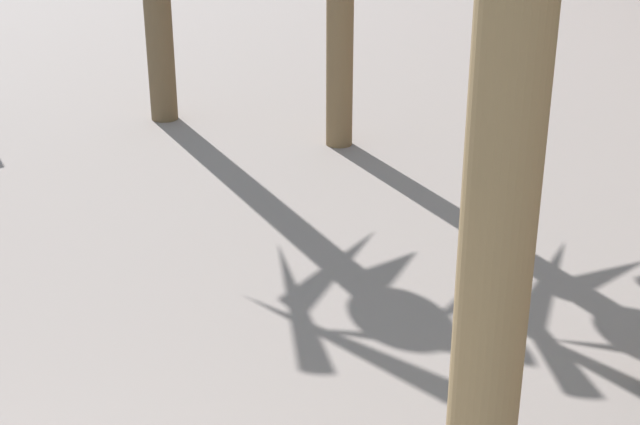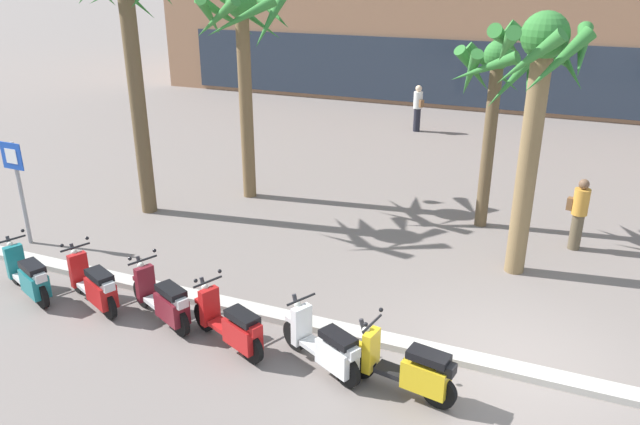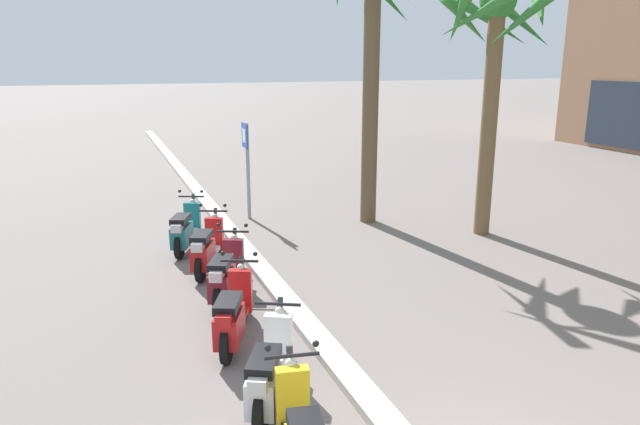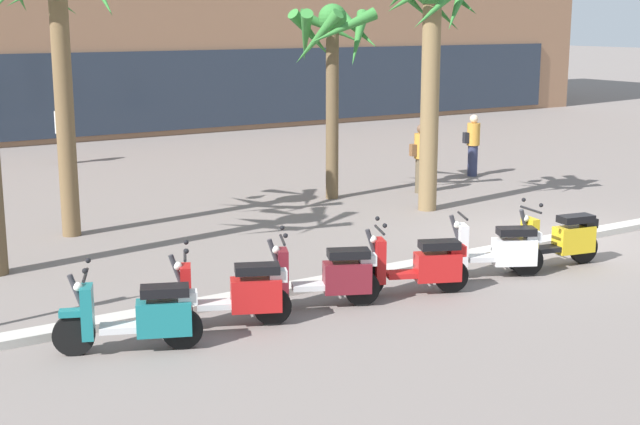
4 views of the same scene
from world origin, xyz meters
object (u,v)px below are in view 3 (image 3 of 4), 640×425
object	(u,v)px
scooter_red_mid_centre	(207,248)
palm_tree_mid_walkway	(372,25)
scooter_white_gap_after_mid	(270,372)
crossing_sign	(247,160)
scooter_maroon_mid_front	(226,275)
palm_tree_by_mall_entrance	(495,47)
scooter_red_mid_rear	(233,315)
scooter_teal_lead_nearest	(185,230)

from	to	relation	value
scooter_red_mid_centre	palm_tree_mid_walkway	xyz separation A→B (m)	(-2.10, 4.36, 4.19)
scooter_white_gap_after_mid	crossing_sign	size ratio (longest dim) A/B	0.68
scooter_red_mid_centre	palm_tree_mid_walkway	world-z (taller)	palm_tree_mid_walkway
crossing_sign	scooter_maroon_mid_front	bearing A→B (deg)	-18.28
scooter_red_mid_centre	palm_tree_by_mall_entrance	distance (m)	7.38
crossing_sign	palm_tree_mid_walkway	size ratio (longest dim) A/B	0.38
scooter_red_mid_centre	palm_tree_by_mall_entrance	bearing A→B (deg)	92.25
scooter_red_mid_rear	crossing_sign	size ratio (longest dim) A/B	0.72
scooter_red_mid_centre	scooter_white_gap_after_mid	distance (m)	4.67
scooter_maroon_mid_front	palm_tree_by_mall_entrance	distance (m)	7.56
scooter_red_mid_centre	palm_tree_mid_walkway	size ratio (longest dim) A/B	0.27
scooter_maroon_mid_front	scooter_red_mid_rear	size ratio (longest dim) A/B	1.00
scooter_red_mid_centre	palm_tree_by_mall_entrance	xyz separation A→B (m)	(-0.25, 6.38, 3.70)
scooter_maroon_mid_front	palm_tree_by_mall_entrance	bearing A→B (deg)	105.52
palm_tree_by_mall_entrance	crossing_sign	bearing A→B (deg)	-123.93
scooter_white_gap_after_mid	scooter_red_mid_centre	bearing A→B (deg)	178.29
scooter_teal_lead_nearest	crossing_sign	world-z (taller)	crossing_sign
scooter_white_gap_after_mid	scooter_maroon_mid_front	bearing A→B (deg)	176.79
scooter_red_mid_rear	palm_tree_mid_walkway	xyz separation A→B (m)	(-5.12, 4.54, 4.20)
crossing_sign	palm_tree_mid_walkway	distance (m)	4.35
scooter_maroon_mid_front	palm_tree_mid_walkway	bearing A→B (deg)	129.88
scooter_white_gap_after_mid	crossing_sign	distance (m)	8.36
scooter_red_mid_centre	palm_tree_by_mall_entrance	world-z (taller)	palm_tree_by_mall_entrance
scooter_teal_lead_nearest	palm_tree_mid_walkway	bearing A→B (deg)	98.56
scooter_white_gap_after_mid	scooter_red_mid_rear	bearing A→B (deg)	-178.40
scooter_teal_lead_nearest	palm_tree_mid_walkway	distance (m)	6.23
palm_tree_by_mall_entrance	scooter_maroon_mid_front	bearing A→B (deg)	-74.48
scooter_maroon_mid_front	palm_tree_by_mall_entrance	size ratio (longest dim) A/B	0.31
palm_tree_mid_walkway	scooter_red_mid_rear	bearing A→B (deg)	-41.58
scooter_red_mid_centre	scooter_red_mid_rear	size ratio (longest dim) A/B	1.01
scooter_white_gap_after_mid	palm_tree_mid_walkway	xyz separation A→B (m)	(-6.77, 4.50, 4.21)
scooter_teal_lead_nearest	scooter_white_gap_after_mid	xyz separation A→B (m)	(6.08, 0.05, -0.01)
scooter_teal_lead_nearest	scooter_red_mid_rear	distance (m)	4.43
scooter_white_gap_after_mid	palm_tree_by_mall_entrance	distance (m)	8.98
scooter_red_mid_centre	scooter_maroon_mid_front	size ratio (longest dim) A/B	1.00
crossing_sign	palm_tree_by_mall_entrance	xyz separation A→B (m)	(3.17, 4.72, 2.66)
scooter_red_mid_rear	scooter_white_gap_after_mid	bearing A→B (deg)	1.60
scooter_red_mid_rear	scooter_white_gap_after_mid	xyz separation A→B (m)	(1.65, 0.05, -0.00)
scooter_red_mid_rear	palm_tree_mid_walkway	distance (m)	8.03
palm_tree_mid_walkway	crossing_sign	bearing A→B (deg)	-116.26
scooter_white_gap_after_mid	palm_tree_mid_walkway	bearing A→B (deg)	146.40
scooter_teal_lead_nearest	scooter_red_mid_rear	bearing A→B (deg)	0.05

